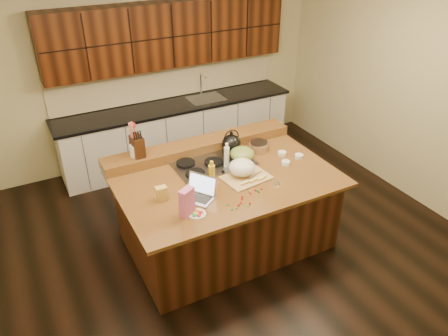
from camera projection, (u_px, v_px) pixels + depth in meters
room at (226, 142)px, 4.63m from camera, size 5.52×5.02×2.72m
island at (226, 210)px, 5.08m from camera, size 2.40×1.60×0.92m
back_ledge at (199, 146)px, 5.35m from camera, size 2.40×0.30×0.12m
cooktop at (214, 163)px, 5.07m from camera, size 0.92×0.52×0.05m
back_counter at (175, 100)px, 6.64m from camera, size 3.70×0.66×2.40m
kettle at (231, 143)px, 5.22m from camera, size 0.28×0.28×0.21m
green_bowl at (242, 154)px, 5.04m from camera, size 0.30×0.30×0.16m
laptop at (200, 192)px, 4.47m from camera, size 0.39×0.41×0.22m
oil_bottle at (212, 177)px, 4.59m from camera, size 0.09×0.09×0.27m
vinegar_bottle at (227, 157)px, 4.97m from camera, size 0.07×0.07×0.25m
wooden_tray at (243, 170)px, 4.79m from camera, size 0.54×0.43×0.20m
ramekin_a at (299, 156)px, 5.20m from camera, size 0.12×0.12×0.04m
ramekin_b at (286, 163)px, 5.06m from camera, size 0.13×0.13×0.04m
ramekin_c at (282, 153)px, 5.26m from camera, size 0.13×0.13×0.04m
strainer_bowl at (259, 147)px, 5.36m from camera, size 0.30×0.30×0.09m
kitchen_timer at (277, 182)px, 4.69m from camera, size 0.10×0.10×0.07m
pink_bag at (187, 202)px, 4.16m from camera, size 0.18×0.15×0.29m
candy_plate at (197, 214)px, 4.23m from camera, size 0.21×0.21×0.01m
package_box at (161, 194)px, 4.41m from camera, size 0.11×0.08×0.16m
utensil_crock at (135, 151)px, 4.96m from camera, size 0.16×0.16×0.14m
knife_block at (137, 146)px, 4.95m from camera, size 0.13×0.20×0.24m
gumdrop_0 at (242, 197)px, 4.48m from camera, size 0.02×0.02×0.02m
gumdrop_1 at (228, 205)px, 4.36m from camera, size 0.02×0.02×0.02m
gumdrop_2 at (261, 189)px, 4.61m from camera, size 0.02×0.02×0.02m
gumdrop_3 at (237, 208)px, 4.31m from camera, size 0.02×0.02×0.02m
gumdrop_4 at (255, 190)px, 4.59m from camera, size 0.02×0.02×0.02m
gumdrop_5 at (258, 191)px, 4.58m from camera, size 0.02×0.02×0.02m
gumdrop_6 at (250, 203)px, 4.38m from camera, size 0.02×0.02×0.02m
gumdrop_7 at (248, 206)px, 4.34m from camera, size 0.02×0.02×0.02m
gumdrop_8 at (241, 203)px, 4.39m from camera, size 0.02×0.02×0.02m
gumdrop_9 at (259, 192)px, 4.56m from camera, size 0.02×0.02×0.02m
gumdrop_10 at (239, 205)px, 4.36m from camera, size 0.02×0.02×0.02m
gumdrop_11 at (232, 209)px, 4.29m from camera, size 0.02×0.02×0.02m
gumdrop_12 at (242, 199)px, 4.45m from camera, size 0.02×0.02×0.02m
gumdrop_13 at (250, 192)px, 4.56m from camera, size 0.02×0.02×0.02m
gumdrop_14 at (250, 193)px, 4.54m from camera, size 0.02×0.02×0.02m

